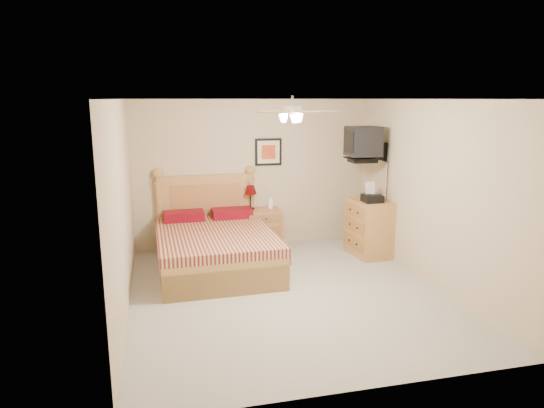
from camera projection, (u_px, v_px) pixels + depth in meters
The scene contains 17 objects.
floor at pixel (287, 293), 6.38m from camera, with size 4.50×4.50×0.00m, color #A39E93.
ceiling at pixel (288, 99), 5.84m from camera, with size 4.00×4.50×0.04m, color white.
wall_back at pixel (253, 174), 8.25m from camera, with size 4.00×0.04×2.50m, color #C5B191.
wall_front at pixel (359, 255), 3.97m from camera, with size 4.00×0.04×2.50m, color #C5B191.
wall_left at pixel (122, 208), 5.66m from camera, with size 0.04×4.50×2.50m, color #C5B191.
wall_right at pixel (430, 193), 6.56m from camera, with size 0.04×4.50×2.50m, color #C5B191.
bed at pixel (215, 224), 7.11m from camera, with size 1.66×2.17×1.41m, color #AE7E4B, non-canonical shape.
nightstand at pixel (263, 229), 8.24m from camera, with size 0.62×0.47×0.68m, color #A05B31.
table_lamp at pixel (251, 197), 8.16m from camera, with size 0.22×0.22×0.41m, color #500405, non-canonical shape.
lotion_bottle at pixel (270, 202), 8.21m from camera, with size 0.09×0.09×0.23m, color white.
framed_picture at pixel (268, 152), 8.21m from camera, with size 0.46×0.04×0.46m, color black.
dresser at pixel (369, 228), 7.87m from camera, with size 0.54×0.77×0.91m, color #A26436.
fax_machine at pixel (373, 192), 7.59m from camera, with size 0.29×0.31×0.31m, color black, non-canonical shape.
magazine_lower at pixel (360, 197), 7.99m from camera, with size 0.19×0.26×0.02m, color #BCAE94.
magazine_upper at pixel (360, 195), 7.99m from camera, with size 0.20×0.27×0.02m, color gray.
wall_tv at pixel (372, 144), 7.66m from camera, with size 0.56×0.46×0.58m, color black, non-canonical shape.
ceiling_fan at pixel (292, 111), 5.68m from camera, with size 1.14×1.14×0.28m, color silver, non-canonical shape.
Camera 1 is at (-1.58, -5.77, 2.51)m, focal length 32.00 mm.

